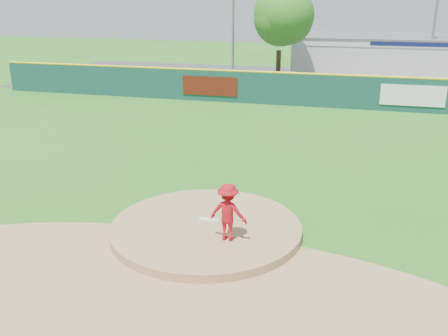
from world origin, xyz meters
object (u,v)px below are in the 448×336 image
(deciduous_tree, at_px, (280,23))
(light_pole_left, at_px, (233,1))
(pitcher, at_px, (228,212))
(pool_building_grp, at_px, (387,56))
(playground_slide, at_px, (138,76))
(light_pole_right, at_px, (436,8))
(van, at_px, (294,81))

(deciduous_tree, relative_size, light_pole_left, 0.67)
(pitcher, height_order, deciduous_tree, deciduous_tree)
(pool_building_grp, distance_m, playground_slide, 20.68)
(pool_building_grp, relative_size, light_pole_left, 1.38)
(light_pole_right, bearing_deg, light_pole_left, -172.41)
(van, bearing_deg, pitcher, 173.19)
(deciduous_tree, bearing_deg, pitcher, -83.68)
(light_pole_left, bearing_deg, playground_slide, -141.90)
(van, xyz_separation_m, light_pole_left, (-5.43, 3.64, 5.39))
(light_pole_left, height_order, light_pole_right, light_pole_left)
(deciduous_tree, height_order, light_pole_right, light_pole_right)
(playground_slide, height_order, deciduous_tree, deciduous_tree)
(deciduous_tree, xyz_separation_m, light_pole_right, (11.00, 4.00, 0.99))
(pool_building_grp, relative_size, playground_slide, 6.11)
(pitcher, height_order, light_pole_right, light_pole_right)
(light_pole_left, bearing_deg, van, -33.88)
(pitcher, height_order, van, pitcher)
(pool_building_grp, bearing_deg, light_pole_left, -157.40)
(pitcher, bearing_deg, light_pole_left, -70.35)
(playground_slide, height_order, light_pole_left, light_pole_left)
(deciduous_tree, bearing_deg, light_pole_right, 19.98)
(van, height_order, pool_building_grp, pool_building_grp)
(van, xyz_separation_m, pool_building_grp, (6.57, 8.64, 1.00))
(van, relative_size, deciduous_tree, 0.63)
(deciduous_tree, bearing_deg, light_pole_left, 153.43)
(pool_building_grp, bearing_deg, deciduous_tree, -138.84)
(van, xyz_separation_m, playground_slide, (-11.60, -1.19, 0.03))
(van, relative_size, light_pole_left, 0.42)
(pool_building_grp, xyz_separation_m, deciduous_tree, (-8.00, -6.99, 2.89))
(deciduous_tree, distance_m, light_pole_right, 11.75)
(playground_slide, xyz_separation_m, light_pole_left, (6.17, 4.84, 5.35))
(deciduous_tree, bearing_deg, playground_slide, -164.41)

